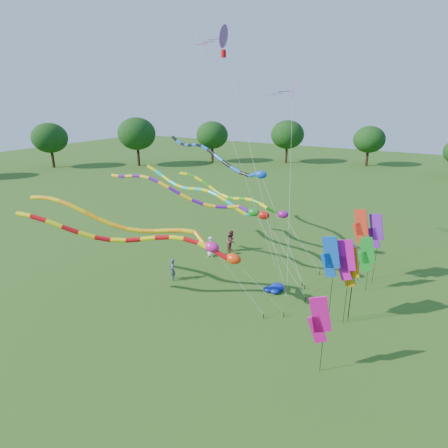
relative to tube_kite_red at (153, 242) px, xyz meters
The scene contains 22 objects.
ground 6.13m from the tube_kite_red, 10.47° to the left, with size 160.00×160.00×0.00m, color #255717.
tree_ring 5.85m from the tube_kite_red, 16.67° to the left, with size 120.69×116.69×9.34m.
tube_kite_red is the anchor object (origin of this frame).
tube_kite_orange 1.70m from the tube_kite_red, 159.23° to the left, with size 15.34×3.57×6.97m.
tube_kite_purple 4.87m from the tube_kite_red, 94.31° to the left, with size 15.00×1.65×7.85m.
tube_kite_blue 10.73m from the tube_kite_red, 98.78° to the left, with size 15.22×5.91×9.44m.
tube_kite_cyan 7.72m from the tube_kite_red, 94.82° to the left, with size 14.89×2.12×7.36m.
tube_kite_green 10.22m from the tube_kite_red, 87.08° to the left, with size 13.18×1.84×6.67m.
delta_kite_high_a 14.80m from the tube_kite_red, 93.01° to the left, with size 9.44×4.85×18.02m.
delta_kite_high_c 15.06m from the tube_kite_red, 72.98° to the left, with size 5.35×7.96×14.81m.
banner_pole_blue_a 10.16m from the tube_kite_red, 21.32° to the left, with size 1.16×0.13×5.38m.
banner_pole_blue_b 11.50m from the tube_kite_red, 25.09° to the left, with size 1.13×0.44×4.58m.
banner_pole_orange 11.34m from the tube_kite_red, 23.07° to the left, with size 1.16×0.15×4.72m.
banner_pole_red 13.95m from the tube_kite_red, 45.41° to the left, with size 1.16×0.19×5.35m.
banner_pole_magenta_b 11.01m from the tube_kite_red, 21.78° to the left, with size 1.16×0.17×5.22m.
banner_pole_magenta_a 10.40m from the tube_kite_red, ahead, with size 1.11×0.49×4.04m.
banner_pole_violet 14.80m from the tube_kite_red, 43.35° to the left, with size 1.16×0.28×5.12m.
banner_pole_green 13.86m from the tube_kite_red, 39.76° to the left, with size 1.15×0.34×3.85m.
blue_nylon_heap 8.52m from the tube_kite_red, 45.30° to the left, with size 1.49×1.67×0.48m.
person_a 9.09m from the tube_kite_red, 98.86° to the left, with size 0.83×0.54×1.70m, color silver.
person_b 5.09m from the tube_kite_red, 112.43° to the left, with size 0.58×0.38×1.60m, color #454C61.
person_c 10.64m from the tube_kite_red, 92.03° to the left, with size 0.90×0.70×1.86m, color maroon.
Camera 1 is at (9.81, -16.22, 12.53)m, focal length 30.00 mm.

